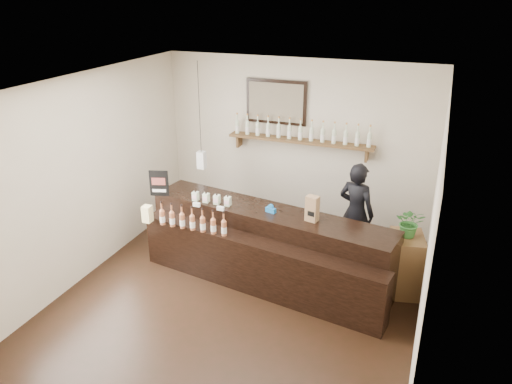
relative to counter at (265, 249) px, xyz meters
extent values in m
plane|color=black|center=(-0.16, -0.57, -0.46)|extent=(5.00, 5.00, 0.00)
plane|color=beige|center=(-0.16, 1.93, 0.94)|extent=(4.50, 0.00, 4.50)
plane|color=beige|center=(-0.16, -3.07, 0.94)|extent=(4.50, 0.00, 4.50)
plane|color=beige|center=(-2.41, -0.57, 0.94)|extent=(0.00, 5.00, 5.00)
plane|color=beige|center=(2.09, -0.57, 0.94)|extent=(0.00, 5.00, 5.00)
plane|color=white|center=(-0.16, -0.57, 2.34)|extent=(5.00, 5.00, 0.00)
cube|color=brown|center=(-0.06, 1.80, 1.04)|extent=(2.40, 0.25, 0.04)
cube|color=brown|center=(-1.14, 1.83, 0.92)|extent=(0.04, 0.20, 0.20)
cube|color=brown|center=(1.02, 1.83, 0.92)|extent=(0.04, 0.20, 0.20)
cube|color=black|center=(-0.51, 1.90, 1.62)|extent=(1.02, 0.04, 0.72)
cube|color=#4C3E31|center=(-0.51, 1.88, 1.62)|extent=(0.92, 0.01, 0.62)
cube|color=white|center=(-1.46, 1.03, 0.79)|extent=(0.12, 0.12, 0.28)
cylinder|color=black|center=(-1.46, 1.03, 1.63)|extent=(0.01, 0.01, 1.41)
cylinder|color=silver|center=(-1.16, 1.80, 1.16)|extent=(0.07, 0.07, 0.20)
cone|color=silver|center=(-1.16, 1.80, 1.28)|extent=(0.07, 0.07, 0.05)
cylinder|color=silver|center=(-1.16, 1.80, 1.34)|extent=(0.02, 0.02, 0.07)
cylinder|color=#CA853B|center=(-1.16, 1.80, 1.39)|extent=(0.03, 0.03, 0.02)
cylinder|color=white|center=(-1.16, 1.80, 1.14)|extent=(0.07, 0.07, 0.09)
cylinder|color=silver|center=(-0.97, 1.80, 1.16)|extent=(0.07, 0.07, 0.20)
cone|color=silver|center=(-0.97, 1.80, 1.28)|extent=(0.07, 0.07, 0.05)
cylinder|color=silver|center=(-0.97, 1.80, 1.34)|extent=(0.02, 0.02, 0.07)
cylinder|color=#CA853B|center=(-0.97, 1.80, 1.39)|extent=(0.03, 0.03, 0.02)
cylinder|color=white|center=(-0.97, 1.80, 1.14)|extent=(0.07, 0.07, 0.09)
cylinder|color=silver|center=(-0.79, 1.80, 1.16)|extent=(0.07, 0.07, 0.20)
cone|color=silver|center=(-0.79, 1.80, 1.28)|extent=(0.07, 0.07, 0.05)
cylinder|color=silver|center=(-0.79, 1.80, 1.34)|extent=(0.02, 0.02, 0.07)
cylinder|color=#CA853B|center=(-0.79, 1.80, 1.39)|extent=(0.03, 0.03, 0.02)
cylinder|color=white|center=(-0.79, 1.80, 1.14)|extent=(0.07, 0.07, 0.09)
cylinder|color=silver|center=(-0.61, 1.80, 1.16)|extent=(0.07, 0.07, 0.20)
cone|color=silver|center=(-0.61, 1.80, 1.28)|extent=(0.07, 0.07, 0.05)
cylinder|color=silver|center=(-0.61, 1.80, 1.34)|extent=(0.02, 0.02, 0.07)
cylinder|color=#CA853B|center=(-0.61, 1.80, 1.39)|extent=(0.03, 0.03, 0.02)
cylinder|color=white|center=(-0.61, 1.80, 1.14)|extent=(0.07, 0.07, 0.09)
cylinder|color=silver|center=(-0.42, 1.80, 1.16)|extent=(0.07, 0.07, 0.20)
cone|color=silver|center=(-0.42, 1.80, 1.28)|extent=(0.07, 0.07, 0.05)
cylinder|color=silver|center=(-0.42, 1.80, 1.34)|extent=(0.02, 0.02, 0.07)
cylinder|color=#CA853B|center=(-0.42, 1.80, 1.39)|extent=(0.03, 0.03, 0.02)
cylinder|color=white|center=(-0.42, 1.80, 1.14)|extent=(0.07, 0.07, 0.09)
cylinder|color=silver|center=(-0.24, 1.80, 1.16)|extent=(0.07, 0.07, 0.20)
cone|color=silver|center=(-0.24, 1.80, 1.28)|extent=(0.07, 0.07, 0.05)
cylinder|color=silver|center=(-0.24, 1.80, 1.34)|extent=(0.02, 0.02, 0.07)
cylinder|color=#CA853B|center=(-0.24, 1.80, 1.39)|extent=(0.03, 0.03, 0.02)
cylinder|color=white|center=(-0.24, 1.80, 1.14)|extent=(0.07, 0.07, 0.09)
cylinder|color=silver|center=(-0.06, 1.80, 1.16)|extent=(0.07, 0.07, 0.20)
cone|color=silver|center=(-0.06, 1.80, 1.28)|extent=(0.07, 0.07, 0.05)
cylinder|color=silver|center=(-0.06, 1.80, 1.34)|extent=(0.02, 0.02, 0.07)
cylinder|color=#CA853B|center=(-0.06, 1.80, 1.39)|extent=(0.03, 0.03, 0.02)
cylinder|color=white|center=(-0.06, 1.80, 1.14)|extent=(0.07, 0.07, 0.09)
cylinder|color=silver|center=(0.13, 1.80, 1.16)|extent=(0.07, 0.07, 0.20)
cone|color=silver|center=(0.13, 1.80, 1.28)|extent=(0.07, 0.07, 0.05)
cylinder|color=silver|center=(0.13, 1.80, 1.34)|extent=(0.02, 0.02, 0.07)
cylinder|color=#CA853B|center=(0.13, 1.80, 1.39)|extent=(0.03, 0.03, 0.02)
cylinder|color=white|center=(0.13, 1.80, 1.14)|extent=(0.07, 0.07, 0.09)
cylinder|color=silver|center=(0.31, 1.80, 1.16)|extent=(0.07, 0.07, 0.20)
cone|color=silver|center=(0.31, 1.80, 1.28)|extent=(0.07, 0.07, 0.05)
cylinder|color=silver|center=(0.31, 1.80, 1.34)|extent=(0.02, 0.02, 0.07)
cylinder|color=#CA853B|center=(0.31, 1.80, 1.39)|extent=(0.03, 0.03, 0.02)
cylinder|color=white|center=(0.31, 1.80, 1.14)|extent=(0.07, 0.07, 0.09)
cylinder|color=silver|center=(0.49, 1.80, 1.16)|extent=(0.07, 0.07, 0.20)
cone|color=silver|center=(0.49, 1.80, 1.28)|extent=(0.07, 0.07, 0.05)
cylinder|color=silver|center=(0.49, 1.80, 1.34)|extent=(0.02, 0.02, 0.07)
cylinder|color=#CA853B|center=(0.49, 1.80, 1.39)|extent=(0.03, 0.03, 0.02)
cylinder|color=white|center=(0.49, 1.80, 1.14)|extent=(0.07, 0.07, 0.09)
cylinder|color=silver|center=(0.68, 1.80, 1.16)|extent=(0.07, 0.07, 0.20)
cone|color=silver|center=(0.68, 1.80, 1.28)|extent=(0.07, 0.07, 0.05)
cylinder|color=silver|center=(0.68, 1.80, 1.34)|extent=(0.02, 0.02, 0.07)
cylinder|color=#CA853B|center=(0.68, 1.80, 1.39)|extent=(0.03, 0.03, 0.02)
cylinder|color=white|center=(0.68, 1.80, 1.14)|extent=(0.07, 0.07, 0.09)
cylinder|color=silver|center=(0.86, 1.80, 1.16)|extent=(0.07, 0.07, 0.20)
cone|color=silver|center=(0.86, 1.80, 1.28)|extent=(0.07, 0.07, 0.05)
cylinder|color=silver|center=(0.86, 1.80, 1.34)|extent=(0.02, 0.02, 0.07)
cylinder|color=#CA853B|center=(0.86, 1.80, 1.39)|extent=(0.03, 0.03, 0.02)
cylinder|color=white|center=(0.86, 1.80, 1.14)|extent=(0.07, 0.07, 0.09)
cylinder|color=silver|center=(1.04, 1.80, 1.16)|extent=(0.07, 0.07, 0.20)
cone|color=silver|center=(1.04, 1.80, 1.28)|extent=(0.07, 0.07, 0.05)
cylinder|color=silver|center=(1.04, 1.80, 1.34)|extent=(0.02, 0.02, 0.07)
cylinder|color=#CA853B|center=(1.04, 1.80, 1.39)|extent=(0.03, 0.03, 0.02)
cylinder|color=white|center=(1.04, 1.80, 1.14)|extent=(0.07, 0.07, 0.09)
cube|color=black|center=(0.01, 0.13, 0.03)|extent=(3.59, 1.20, 0.99)
cube|color=black|center=(0.01, -0.34, -0.09)|extent=(3.54, 0.89, 0.75)
cube|color=white|center=(-0.98, -0.10, 0.55)|extent=(0.10, 0.04, 0.05)
cube|color=white|center=(-0.62, -0.10, 0.55)|extent=(0.10, 0.04, 0.05)
cube|color=#FFED9B|center=(-1.64, -0.34, 0.34)|extent=(0.12, 0.12, 0.12)
cube|color=#FFED9B|center=(-1.64, -0.34, 0.46)|extent=(0.12, 0.12, 0.12)
cube|color=silver|center=(-1.09, 0.08, 0.59)|extent=(0.08, 0.08, 0.13)
cube|color=#FBC3CC|center=(-1.09, 0.03, 0.59)|extent=(0.07, 0.00, 0.06)
cylinder|color=black|center=(-1.09, 0.08, 0.67)|extent=(0.02, 0.02, 0.03)
cube|color=silver|center=(-0.92, 0.08, 0.59)|extent=(0.08, 0.08, 0.13)
cube|color=#FBC3CC|center=(-0.92, 0.03, 0.59)|extent=(0.07, 0.00, 0.06)
cylinder|color=black|center=(-0.92, 0.08, 0.67)|extent=(0.02, 0.02, 0.03)
cube|color=silver|center=(-0.75, 0.08, 0.59)|extent=(0.08, 0.08, 0.13)
cube|color=#FBC3CC|center=(-0.75, 0.03, 0.59)|extent=(0.07, 0.00, 0.06)
cylinder|color=black|center=(-0.75, 0.08, 0.67)|extent=(0.02, 0.02, 0.03)
cube|color=silver|center=(-0.59, 0.08, 0.59)|extent=(0.08, 0.08, 0.13)
cube|color=#FBC3CC|center=(-0.59, 0.03, 0.59)|extent=(0.07, 0.00, 0.06)
cylinder|color=black|center=(-0.59, 0.08, 0.67)|extent=(0.02, 0.02, 0.03)
cylinder|color=#A65C38|center=(-1.40, -0.34, 0.39)|extent=(0.07, 0.07, 0.20)
cone|color=#A65C38|center=(-1.40, -0.34, 0.51)|extent=(0.07, 0.07, 0.05)
cylinder|color=#A65C38|center=(-1.40, -0.34, 0.57)|extent=(0.02, 0.02, 0.07)
cylinder|color=black|center=(-1.40, -0.34, 0.62)|extent=(0.03, 0.03, 0.02)
cylinder|color=white|center=(-1.40, -0.34, 0.37)|extent=(0.07, 0.07, 0.09)
cylinder|color=#A65C38|center=(-1.24, -0.34, 0.39)|extent=(0.07, 0.07, 0.20)
cone|color=#A65C38|center=(-1.24, -0.34, 0.51)|extent=(0.07, 0.07, 0.05)
cylinder|color=#A65C38|center=(-1.24, -0.34, 0.57)|extent=(0.02, 0.02, 0.07)
cylinder|color=black|center=(-1.24, -0.34, 0.62)|extent=(0.03, 0.03, 0.02)
cylinder|color=white|center=(-1.24, -0.34, 0.37)|extent=(0.07, 0.07, 0.09)
cylinder|color=#A65C38|center=(-1.09, -0.34, 0.39)|extent=(0.07, 0.07, 0.20)
cone|color=#A65C38|center=(-1.09, -0.34, 0.51)|extent=(0.07, 0.07, 0.05)
cylinder|color=#A65C38|center=(-1.09, -0.34, 0.57)|extent=(0.02, 0.02, 0.07)
cylinder|color=black|center=(-1.09, -0.34, 0.62)|extent=(0.03, 0.03, 0.02)
cylinder|color=white|center=(-1.09, -0.34, 0.37)|extent=(0.07, 0.07, 0.09)
cylinder|color=#A65C38|center=(-0.93, -0.34, 0.39)|extent=(0.07, 0.07, 0.20)
cone|color=#A65C38|center=(-0.93, -0.34, 0.51)|extent=(0.07, 0.07, 0.05)
cylinder|color=#A65C38|center=(-0.93, -0.34, 0.57)|extent=(0.02, 0.02, 0.07)
cylinder|color=black|center=(-0.93, -0.34, 0.62)|extent=(0.03, 0.03, 0.02)
cylinder|color=white|center=(-0.93, -0.34, 0.37)|extent=(0.07, 0.07, 0.09)
cylinder|color=#A65C38|center=(-0.77, -0.34, 0.39)|extent=(0.07, 0.07, 0.20)
cone|color=#A65C38|center=(-0.77, -0.34, 0.51)|extent=(0.07, 0.07, 0.05)
cylinder|color=#A65C38|center=(-0.77, -0.34, 0.57)|extent=(0.02, 0.02, 0.07)
cylinder|color=black|center=(-0.77, -0.34, 0.62)|extent=(0.03, 0.03, 0.02)
cylinder|color=white|center=(-0.77, -0.34, 0.37)|extent=(0.07, 0.07, 0.09)
cylinder|color=#A65C38|center=(-0.62, -0.34, 0.39)|extent=(0.07, 0.07, 0.20)
cone|color=#A65C38|center=(-0.62, -0.34, 0.51)|extent=(0.07, 0.07, 0.05)
cylinder|color=#A65C38|center=(-0.62, -0.34, 0.57)|extent=(0.02, 0.02, 0.07)
cylinder|color=black|center=(-0.62, -0.34, 0.62)|extent=(0.03, 0.03, 0.02)
cylinder|color=white|center=(-0.62, -0.34, 0.37)|extent=(0.07, 0.07, 0.09)
cylinder|color=#A65C38|center=(-0.46, -0.34, 0.39)|extent=(0.07, 0.07, 0.20)
cone|color=#A65C38|center=(-0.46, -0.34, 0.51)|extent=(0.07, 0.07, 0.05)
cylinder|color=#A65C38|center=(-0.46, -0.34, 0.57)|extent=(0.02, 0.02, 0.07)
cylinder|color=black|center=(-0.46, -0.34, 0.62)|extent=(0.03, 0.03, 0.02)
cylinder|color=white|center=(-0.46, -0.34, 0.37)|extent=(0.07, 0.07, 0.09)
cube|color=black|center=(-1.66, 0.06, 0.72)|extent=(0.27, 0.10, 0.39)
cube|color=brown|center=(-1.66, 0.04, 0.75)|extent=(0.19, 0.06, 0.11)
cube|color=white|center=(-1.66, 0.04, 0.61)|extent=(0.19, 0.06, 0.04)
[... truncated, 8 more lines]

